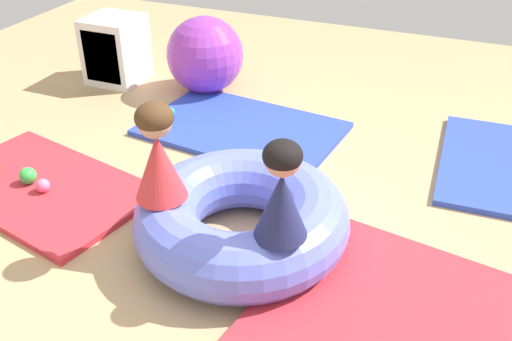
{
  "coord_description": "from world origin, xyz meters",
  "views": [
    {
      "loc": [
        0.93,
        -2.21,
        2.0
      ],
      "look_at": [
        -0.09,
        0.24,
        0.36
      ],
      "focal_mm": 40.46,
      "sensor_mm": 36.0,
      "label": 1
    }
  ],
  "objects_px": {
    "inflatable_cushion": "(242,218)",
    "child_in_navy": "(282,191)",
    "play_ball_green": "(28,176)",
    "storage_cube": "(114,50)",
    "play_ball_pink": "(42,186)",
    "play_ball_teal": "(169,112)",
    "child_in_red": "(158,153)",
    "exercise_ball_large": "(205,55)"
  },
  "relations": [
    {
      "from": "inflatable_cushion",
      "to": "child_in_red",
      "type": "distance_m",
      "value": 0.59
    },
    {
      "from": "child_in_navy",
      "to": "exercise_ball_large",
      "type": "distance_m",
      "value": 2.49
    },
    {
      "from": "play_ball_green",
      "to": "exercise_ball_large",
      "type": "height_order",
      "value": "exercise_ball_large"
    },
    {
      "from": "child_in_red",
      "to": "play_ball_teal",
      "type": "xyz_separation_m",
      "value": [
        -0.74,
        1.33,
        -0.52
      ]
    },
    {
      "from": "child_in_navy",
      "to": "storage_cube",
      "type": "height_order",
      "value": "child_in_navy"
    },
    {
      "from": "child_in_red",
      "to": "play_ball_green",
      "type": "distance_m",
      "value": 1.22
    },
    {
      "from": "play_ball_pink",
      "to": "play_ball_green",
      "type": "distance_m",
      "value": 0.16
    },
    {
      "from": "play_ball_teal",
      "to": "storage_cube",
      "type": "bearing_deg",
      "value": 147.41
    },
    {
      "from": "child_in_navy",
      "to": "play_ball_pink",
      "type": "relative_size",
      "value": 5.75
    },
    {
      "from": "play_ball_pink",
      "to": "exercise_ball_large",
      "type": "relative_size",
      "value": 0.13
    },
    {
      "from": "play_ball_teal",
      "to": "child_in_red",
      "type": "bearing_deg",
      "value": -60.75
    },
    {
      "from": "child_in_red",
      "to": "play_ball_teal",
      "type": "distance_m",
      "value": 1.61
    },
    {
      "from": "inflatable_cushion",
      "to": "storage_cube",
      "type": "height_order",
      "value": "storage_cube"
    },
    {
      "from": "exercise_ball_large",
      "to": "storage_cube",
      "type": "bearing_deg",
      "value": -172.6
    },
    {
      "from": "child_in_navy",
      "to": "storage_cube",
      "type": "xyz_separation_m",
      "value": [
        -2.24,
        1.92,
        -0.31
      ]
    },
    {
      "from": "inflatable_cushion",
      "to": "child_in_navy",
      "type": "relative_size",
      "value": 2.35
    },
    {
      "from": "exercise_ball_large",
      "to": "storage_cube",
      "type": "relative_size",
      "value": 1.13
    },
    {
      "from": "play_ball_pink",
      "to": "play_ball_teal",
      "type": "distance_m",
      "value": 1.2
    },
    {
      "from": "play_ball_green",
      "to": "play_ball_pink",
      "type": "bearing_deg",
      "value": -17.27
    },
    {
      "from": "inflatable_cushion",
      "to": "child_in_red",
      "type": "bearing_deg",
      "value": -151.17
    },
    {
      "from": "child_in_navy",
      "to": "storage_cube",
      "type": "relative_size",
      "value": 0.87
    },
    {
      "from": "play_ball_teal",
      "to": "play_ball_green",
      "type": "bearing_deg",
      "value": -107.28
    },
    {
      "from": "child_in_red",
      "to": "storage_cube",
      "type": "bearing_deg",
      "value": -64.0
    },
    {
      "from": "inflatable_cushion",
      "to": "child_in_navy",
      "type": "distance_m",
      "value": 0.58
    },
    {
      "from": "play_ball_teal",
      "to": "exercise_ball_large",
      "type": "relative_size",
      "value": 0.14
    },
    {
      "from": "child_in_navy",
      "to": "play_ball_teal",
      "type": "xyz_separation_m",
      "value": [
        -1.41,
        1.39,
        -0.5
      ]
    },
    {
      "from": "play_ball_pink",
      "to": "storage_cube",
      "type": "xyz_separation_m",
      "value": [
        -0.62,
        1.71,
        0.2
      ]
    },
    {
      "from": "child_in_navy",
      "to": "exercise_ball_large",
      "type": "relative_size",
      "value": 0.77
    },
    {
      "from": "child_in_red",
      "to": "storage_cube",
      "type": "height_order",
      "value": "child_in_red"
    },
    {
      "from": "inflatable_cushion",
      "to": "child_in_red",
      "type": "relative_size",
      "value": 2.22
    },
    {
      "from": "child_in_red",
      "to": "play_ball_pink",
      "type": "height_order",
      "value": "child_in_red"
    },
    {
      "from": "inflatable_cushion",
      "to": "exercise_ball_large",
      "type": "xyz_separation_m",
      "value": [
        -1.11,
        1.77,
        0.14
      ]
    },
    {
      "from": "inflatable_cushion",
      "to": "child_in_navy",
      "type": "xyz_separation_m",
      "value": [
        0.31,
        -0.26,
        0.41
      ]
    },
    {
      "from": "child_in_navy",
      "to": "play_ball_green",
      "type": "bearing_deg",
      "value": -129.06
    },
    {
      "from": "child_in_red",
      "to": "child_in_navy",
      "type": "relative_size",
      "value": 1.06
    },
    {
      "from": "inflatable_cushion",
      "to": "storage_cube",
      "type": "relative_size",
      "value": 2.05
    },
    {
      "from": "child_in_red",
      "to": "child_in_navy",
      "type": "xyz_separation_m",
      "value": [
        0.67,
        -0.06,
        -0.01
      ]
    },
    {
      "from": "child_in_red",
      "to": "exercise_ball_large",
      "type": "relative_size",
      "value": 0.82
    },
    {
      "from": "inflatable_cushion",
      "to": "play_ball_green",
      "type": "bearing_deg",
      "value": -179.91
    },
    {
      "from": "play_ball_teal",
      "to": "storage_cube",
      "type": "xyz_separation_m",
      "value": [
        -0.83,
        0.53,
        0.2
      ]
    },
    {
      "from": "play_ball_teal",
      "to": "exercise_ball_large",
      "type": "height_order",
      "value": "exercise_ball_large"
    },
    {
      "from": "inflatable_cushion",
      "to": "child_in_navy",
      "type": "bearing_deg",
      "value": -39.37
    }
  ]
}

